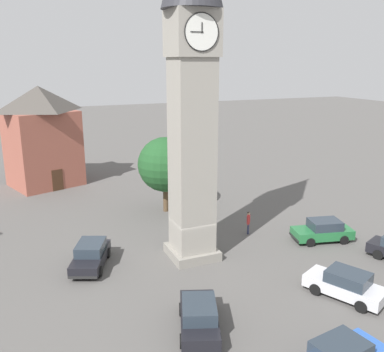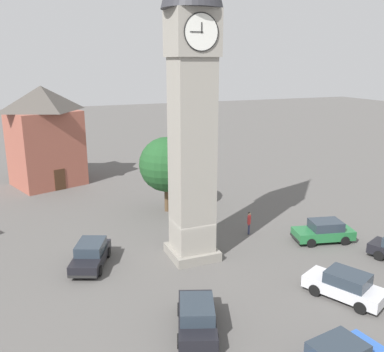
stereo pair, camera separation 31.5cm
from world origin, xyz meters
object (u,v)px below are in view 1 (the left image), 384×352
object	(u,v)px
car_silver_kerb	(91,255)
pedestrian	(248,221)
building_shop_left	(42,136)
clock_tower	(192,52)
car_black_far	(199,316)
car_white_side	(323,231)
car_blue_kerb	(345,284)
tree	(165,165)

from	to	relation	value
car_silver_kerb	pedestrian	world-z (taller)	pedestrian
pedestrian	building_shop_left	size ratio (longest dim) A/B	0.17
car_silver_kerb	building_shop_left	size ratio (longest dim) A/B	0.45
clock_tower	pedestrian	bearing A→B (deg)	-161.07
building_shop_left	pedestrian	bearing A→B (deg)	123.45
car_black_far	building_shop_left	distance (m)	29.00
car_white_side	building_shop_left	world-z (taller)	building_shop_left
car_black_far	pedestrian	size ratio (longest dim) A/B	2.64
car_blue_kerb	building_shop_left	xyz separation A→B (m)	(13.04, -28.68, 4.32)
car_blue_kerb	pedestrian	size ratio (longest dim) A/B	2.63
building_shop_left	car_white_side	bearing A→B (deg)	127.10
tree	building_shop_left	bearing A→B (deg)	-54.51
clock_tower	car_blue_kerb	bearing A→B (deg)	125.97
clock_tower	pedestrian	distance (m)	12.99
car_blue_kerb	tree	world-z (taller)	tree
pedestrian	car_white_side	bearing A→B (deg)	143.34
car_silver_kerb	pedestrian	size ratio (longest dim) A/B	2.64
car_white_side	pedestrian	xyz separation A→B (m)	(4.19, -3.12, 0.25)
car_white_side	building_shop_left	size ratio (longest dim) A/B	0.44
tree	pedestrian	bearing A→B (deg)	119.59
tree	car_black_far	bearing A→B (deg)	75.97
car_white_side	clock_tower	bearing A→B (deg)	-8.04
clock_tower	building_shop_left	distance (m)	23.53
car_silver_kerb	car_white_side	xyz separation A→B (m)	(-15.70, 2.44, 0.00)
pedestrian	clock_tower	bearing A→B (deg)	18.93
car_silver_kerb	tree	distance (m)	11.23
car_black_far	car_blue_kerb	bearing A→B (deg)	177.29
pedestrian	tree	world-z (taller)	tree
car_blue_kerb	car_black_far	size ratio (longest dim) A/B	1.00
pedestrian	tree	size ratio (longest dim) A/B	0.27
car_white_side	building_shop_left	distance (m)	28.27
car_blue_kerb	car_black_far	bearing A→B (deg)	-2.71
clock_tower	building_shop_left	bearing A→B (deg)	-70.46
clock_tower	car_silver_kerb	distance (m)	13.60
pedestrian	building_shop_left	bearing A→B (deg)	-56.55
clock_tower	building_shop_left	xyz separation A→B (m)	(7.44, -20.95, -7.69)
car_white_side	car_black_far	distance (m)	13.55
clock_tower	pedestrian	world-z (taller)	clock_tower
car_white_side	car_black_far	size ratio (longest dim) A/B	0.99
car_black_far	tree	world-z (taller)	tree
tree	building_shop_left	size ratio (longest dim) A/B	0.63
car_white_side	car_black_far	xyz separation A→B (m)	(12.15, 6.00, 0.00)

